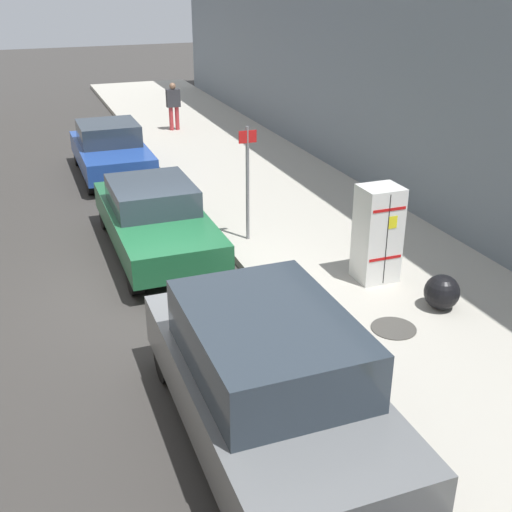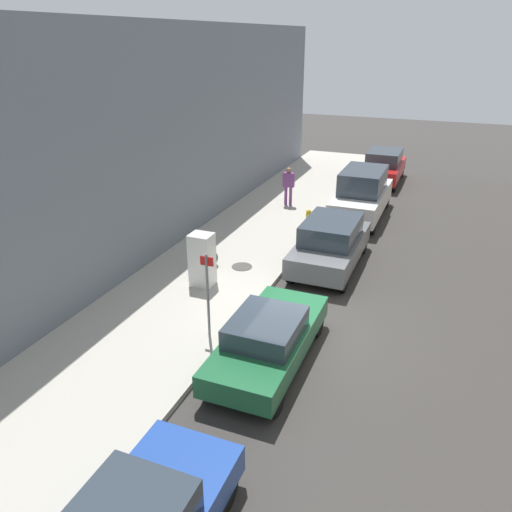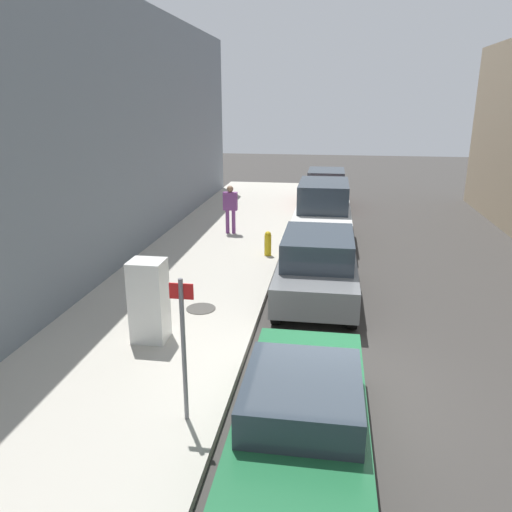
{
  "view_description": "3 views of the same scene",
  "coord_description": "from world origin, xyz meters",
  "px_view_note": "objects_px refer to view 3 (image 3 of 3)",
  "views": [
    {
      "loc": [
        2.01,
        10.06,
        5.25
      ],
      "look_at": [
        -1.5,
        0.76,
        0.78
      ],
      "focal_mm": 45.0,
      "sensor_mm": 36.0,
      "label": 1
    },
    {
      "loc": [
        3.2,
        -11.4,
        7.42
      ],
      "look_at": [
        -2.49,
        2.8,
        0.64
      ],
      "focal_mm": 35.0,
      "sensor_mm": 36.0,
      "label": 2
    },
    {
      "loc": [
        -0.06,
        -7.87,
        4.93
      ],
      "look_at": [
        -1.67,
        2.79,
        1.55
      ],
      "focal_mm": 35.0,
      "sensor_mm": 36.0,
      "label": 3
    }
  ],
  "objects_px": {
    "street_sign_post": "(183,343)",
    "parked_van_white": "(323,212)",
    "fire_hydrant": "(268,243)",
    "pedestrian_standing_near": "(230,206)",
    "parked_suv_red": "(326,188)",
    "parked_suv_gray": "(317,266)",
    "trash_bag": "(153,300)",
    "parked_sedan_green": "(302,413)",
    "discarded_refrigerator": "(149,301)"
  },
  "relations": [
    {
      "from": "trash_bag",
      "to": "parked_van_white",
      "type": "distance_m",
      "value": 8.29
    },
    {
      "from": "pedestrian_standing_near",
      "to": "parked_suv_gray",
      "type": "height_order",
      "value": "pedestrian_standing_near"
    },
    {
      "from": "street_sign_post",
      "to": "fire_hydrant",
      "type": "relative_size",
      "value": 2.93
    },
    {
      "from": "street_sign_post",
      "to": "parked_sedan_green",
      "type": "height_order",
      "value": "street_sign_post"
    },
    {
      "from": "parked_suv_red",
      "to": "parked_van_white",
      "type": "bearing_deg",
      "value": -90.0
    },
    {
      "from": "discarded_refrigerator",
      "to": "parked_sedan_green",
      "type": "distance_m",
      "value": 4.44
    },
    {
      "from": "discarded_refrigerator",
      "to": "parked_suv_gray",
      "type": "relative_size",
      "value": 0.38
    },
    {
      "from": "fire_hydrant",
      "to": "parked_suv_gray",
      "type": "bearing_deg",
      "value": -61.25
    },
    {
      "from": "parked_suv_red",
      "to": "discarded_refrigerator",
      "type": "bearing_deg",
      "value": -102.49
    },
    {
      "from": "pedestrian_standing_near",
      "to": "parked_sedan_green",
      "type": "relative_size",
      "value": 0.4
    },
    {
      "from": "pedestrian_standing_near",
      "to": "parked_suv_gray",
      "type": "distance_m",
      "value": 6.54
    },
    {
      "from": "parked_sedan_green",
      "to": "parked_van_white",
      "type": "bearing_deg",
      "value": 90.0
    },
    {
      "from": "parked_suv_gray",
      "to": "parked_van_white",
      "type": "distance_m",
      "value": 5.57
    },
    {
      "from": "parked_van_white",
      "to": "discarded_refrigerator",
      "type": "bearing_deg",
      "value": -110.8
    },
    {
      "from": "street_sign_post",
      "to": "parked_suv_red",
      "type": "bearing_deg",
      "value": 84.07
    },
    {
      "from": "parked_van_white",
      "to": "parked_suv_gray",
      "type": "bearing_deg",
      "value": -90.0
    },
    {
      "from": "fire_hydrant",
      "to": "parked_sedan_green",
      "type": "height_order",
      "value": "parked_sedan_green"
    },
    {
      "from": "street_sign_post",
      "to": "parked_van_white",
      "type": "bearing_deg",
      "value": 80.82
    },
    {
      "from": "fire_hydrant",
      "to": "street_sign_post",
      "type": "bearing_deg",
      "value": -91.02
    },
    {
      "from": "fire_hydrant",
      "to": "parked_suv_gray",
      "type": "relative_size",
      "value": 0.18
    },
    {
      "from": "trash_bag",
      "to": "parked_suv_gray",
      "type": "height_order",
      "value": "parked_suv_gray"
    },
    {
      "from": "fire_hydrant",
      "to": "parked_sedan_green",
      "type": "bearing_deg",
      "value": -79.68
    },
    {
      "from": "pedestrian_standing_near",
      "to": "trash_bag",
      "type": "bearing_deg",
      "value": -54.49
    },
    {
      "from": "parked_suv_gray",
      "to": "parked_van_white",
      "type": "relative_size",
      "value": 0.89
    },
    {
      "from": "pedestrian_standing_near",
      "to": "parked_van_white",
      "type": "bearing_deg",
      "value": 38.03
    },
    {
      "from": "street_sign_post",
      "to": "pedestrian_standing_near",
      "type": "distance_m",
      "value": 11.38
    },
    {
      "from": "discarded_refrigerator",
      "to": "parked_suv_red",
      "type": "xyz_separation_m",
      "value": [
        3.31,
        14.96,
        -0.1
      ]
    },
    {
      "from": "trash_bag",
      "to": "parked_van_white",
      "type": "relative_size",
      "value": 0.12
    },
    {
      "from": "discarded_refrigerator",
      "to": "parked_suv_gray",
      "type": "height_order",
      "value": "discarded_refrigerator"
    },
    {
      "from": "parked_sedan_green",
      "to": "parked_suv_gray",
      "type": "bearing_deg",
      "value": 90.0
    },
    {
      "from": "fire_hydrant",
      "to": "parked_sedan_green",
      "type": "distance_m",
      "value": 9.27
    },
    {
      "from": "parked_sedan_green",
      "to": "parked_van_white",
      "type": "height_order",
      "value": "parked_van_white"
    },
    {
      "from": "parked_sedan_green",
      "to": "parked_van_white",
      "type": "distance_m",
      "value": 11.66
    },
    {
      "from": "pedestrian_standing_near",
      "to": "parked_suv_red",
      "type": "bearing_deg",
      "value": 99.78
    },
    {
      "from": "pedestrian_standing_near",
      "to": "parked_sedan_green",
      "type": "bearing_deg",
      "value": -35.43
    },
    {
      "from": "discarded_refrigerator",
      "to": "parked_van_white",
      "type": "xyz_separation_m",
      "value": [
        3.31,
        8.72,
        0.07
      ]
    },
    {
      "from": "trash_bag",
      "to": "parked_sedan_green",
      "type": "bearing_deg",
      "value": -48.8
    },
    {
      "from": "fire_hydrant",
      "to": "pedestrian_standing_near",
      "type": "bearing_deg",
      "value": 124.06
    },
    {
      "from": "street_sign_post",
      "to": "fire_hydrant",
      "type": "bearing_deg",
      "value": 88.98
    },
    {
      "from": "street_sign_post",
      "to": "parked_suv_gray",
      "type": "distance_m",
      "value": 5.99
    },
    {
      "from": "parked_suv_gray",
      "to": "pedestrian_standing_near",
      "type": "bearing_deg",
      "value": 121.25
    },
    {
      "from": "street_sign_post",
      "to": "parked_sedan_green",
      "type": "xyz_separation_m",
      "value": [
        1.82,
        -0.41,
        -0.75
      ]
    },
    {
      "from": "pedestrian_standing_near",
      "to": "parked_van_white",
      "type": "distance_m",
      "value": 3.39
    },
    {
      "from": "parked_sedan_green",
      "to": "discarded_refrigerator",
      "type": "bearing_deg",
      "value": 138.44
    },
    {
      "from": "fire_hydrant",
      "to": "parked_suv_red",
      "type": "xyz_separation_m",
      "value": [
        1.66,
        8.77,
        0.35
      ]
    },
    {
      "from": "parked_suv_gray",
      "to": "parked_suv_red",
      "type": "relative_size",
      "value": 1.01
    },
    {
      "from": "trash_bag",
      "to": "parked_sedan_green",
      "type": "height_order",
      "value": "parked_sedan_green"
    },
    {
      "from": "trash_bag",
      "to": "parked_suv_gray",
      "type": "xyz_separation_m",
      "value": [
        3.76,
        1.8,
        0.44
      ]
    },
    {
      "from": "trash_bag",
      "to": "parked_van_white",
      "type": "bearing_deg",
      "value": 62.94
    },
    {
      "from": "pedestrian_standing_near",
      "to": "street_sign_post",
      "type": "bearing_deg",
      "value": -43.67
    }
  ]
}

